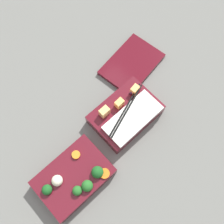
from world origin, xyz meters
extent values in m
plane|color=slate|center=(0.00, 0.00, 0.00)|extent=(3.00, 3.00, 0.00)
cube|color=#510F19|center=(-0.12, -0.02, 0.02)|extent=(0.21, 0.14, 0.05)
sphere|color=#19511E|center=(-0.07, -0.06, 0.06)|extent=(0.03, 0.03, 0.03)
sphere|color=#236023|center=(-0.11, -0.07, 0.05)|extent=(0.03, 0.03, 0.03)
sphere|color=#19511E|center=(-0.20, 0.00, 0.05)|extent=(0.03, 0.03, 0.03)
sphere|color=#236023|center=(-0.14, -0.06, 0.05)|extent=(0.03, 0.03, 0.03)
cylinder|color=orange|center=(-0.08, 0.02, 0.05)|extent=(0.03, 0.03, 0.01)
cylinder|color=orange|center=(-0.05, -0.07, 0.05)|extent=(0.04, 0.04, 0.01)
sphere|color=beige|center=(-0.16, 0.00, 0.05)|extent=(0.03, 0.03, 0.03)
cube|color=#510F19|center=(0.12, 0.02, 0.02)|extent=(0.21, 0.14, 0.05)
cube|color=white|center=(0.12, -0.01, 0.05)|extent=(0.18, 0.08, 0.01)
cube|color=#EAB266|center=(0.07, 0.06, 0.06)|extent=(0.03, 0.02, 0.03)
cube|color=#F4A356|center=(0.12, 0.05, 0.06)|extent=(0.03, 0.02, 0.03)
cube|color=#F4A356|center=(0.18, 0.05, 0.06)|extent=(0.03, 0.02, 0.03)
sphere|color=#4C1E4C|center=(0.17, 0.05, 0.05)|extent=(0.01, 0.01, 0.01)
cylinder|color=black|center=(0.12, 0.02, 0.06)|extent=(0.19, 0.07, 0.01)
cylinder|color=black|center=(0.12, 0.02, 0.06)|extent=(0.19, 0.07, 0.01)
cube|color=#510F19|center=(0.26, 0.14, 0.01)|extent=(0.22, 0.17, 0.02)
camera|label=1|loc=(-0.10, -0.16, 0.79)|focal=42.00mm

